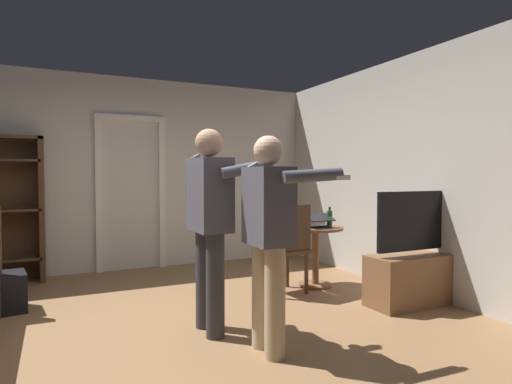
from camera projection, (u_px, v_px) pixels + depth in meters
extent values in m
plane|color=olive|center=(163.00, 335.00, 3.49)|extent=(6.19, 6.19, 0.00)
cube|color=beige|center=(117.00, 174.00, 5.88)|extent=(5.87, 0.12, 2.65)
cube|color=beige|center=(424.00, 173.00, 4.67)|extent=(0.12, 5.53, 2.65)
cube|color=white|center=(98.00, 196.00, 5.71)|extent=(0.08, 0.08, 2.05)
cube|color=white|center=(162.00, 195.00, 6.07)|extent=(0.08, 0.08, 2.05)
cube|color=white|center=(130.00, 118.00, 5.85)|extent=(0.93, 0.08, 0.08)
cube|color=#4C331E|center=(42.00, 209.00, 5.26)|extent=(0.06, 0.32, 1.78)
cube|color=brown|center=(416.00, 279.00, 4.33)|extent=(1.05, 0.40, 0.51)
cube|color=black|center=(418.00, 220.00, 4.28)|extent=(1.02, 0.05, 0.59)
cube|color=#426199|center=(416.00, 220.00, 4.31)|extent=(0.96, 0.01, 0.53)
cylinder|color=brown|center=(315.00, 258.00, 5.02)|extent=(0.08, 0.08, 0.67)
cylinder|color=brown|center=(315.00, 285.00, 5.03)|extent=(0.39, 0.39, 0.03)
cylinder|color=brown|center=(316.00, 228.00, 5.00)|extent=(0.64, 0.64, 0.03)
cube|color=black|center=(313.00, 226.00, 4.99)|extent=(0.33, 0.23, 0.02)
cube|color=black|center=(320.00, 217.00, 4.88)|extent=(0.33, 0.21, 0.08)
cube|color=navy|center=(319.00, 217.00, 4.89)|extent=(0.30, 0.17, 0.06)
cylinder|color=#225825|center=(330.00, 219.00, 4.99)|extent=(0.06, 0.06, 0.19)
cylinder|color=#225825|center=(330.00, 209.00, 4.98)|extent=(0.03, 0.03, 0.05)
cylinder|color=#4C331E|center=(287.00, 268.00, 4.99)|extent=(0.04, 0.04, 0.45)
cylinder|color=#4C331E|center=(263.00, 271.00, 4.80)|extent=(0.04, 0.04, 0.45)
cylinder|color=#4C331E|center=(306.00, 273.00, 4.70)|extent=(0.04, 0.04, 0.45)
cylinder|color=#4C331E|center=(282.00, 277.00, 4.51)|extent=(0.04, 0.04, 0.45)
cube|color=#4C331E|center=(285.00, 251.00, 4.74)|extent=(0.48, 0.48, 0.04)
cube|color=#4C331E|center=(295.00, 228.00, 4.59)|extent=(0.42, 0.10, 0.50)
cylinder|color=tan|center=(262.00, 295.00, 3.23)|extent=(0.15, 0.15, 0.80)
cylinder|color=tan|center=(275.00, 303.00, 3.03)|extent=(0.15, 0.15, 0.80)
cube|color=#4C4C56|center=(268.00, 206.00, 3.11)|extent=(0.27, 0.40, 0.57)
sphere|color=#D8AD8C|center=(268.00, 150.00, 3.09)|extent=(0.22, 0.22, 0.22)
cylinder|color=#4C4C56|center=(266.00, 191.00, 3.34)|extent=(0.32, 0.10, 0.46)
cylinder|color=#4C4C56|center=(312.00, 176.00, 2.99)|extent=(0.48, 0.10, 0.12)
cube|color=white|center=(342.00, 178.00, 3.07)|extent=(0.12, 0.04, 0.04)
cylinder|color=#333338|center=(204.00, 278.00, 3.66)|extent=(0.15, 0.15, 0.85)
cylinder|color=#333338|center=(215.00, 285.00, 3.42)|extent=(0.15, 0.15, 0.85)
cube|color=#4C4C56|center=(209.00, 195.00, 3.51)|extent=(0.27, 0.47, 0.60)
sphere|color=tan|center=(209.00, 143.00, 3.49)|extent=(0.23, 0.23, 0.23)
cylinder|color=#4C4C56|center=(209.00, 181.00, 3.78)|extent=(0.33, 0.10, 0.48)
cylinder|color=#4C4C56|center=(247.00, 169.00, 3.37)|extent=(0.45, 0.10, 0.17)
cube|color=white|center=(272.00, 174.00, 3.45)|extent=(0.12, 0.04, 0.04)
cube|color=black|center=(0.00, 293.00, 4.06)|extent=(0.49, 0.45, 0.37)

